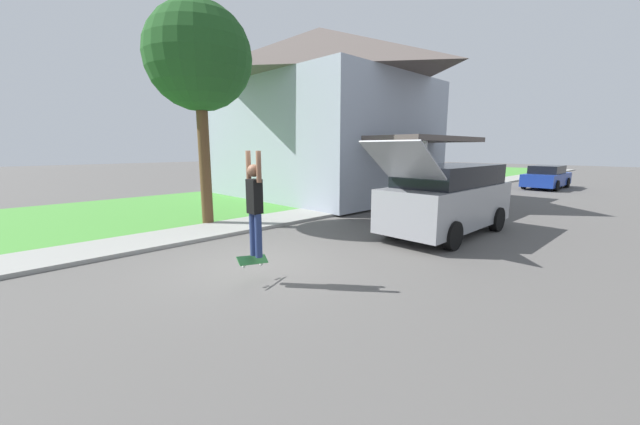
% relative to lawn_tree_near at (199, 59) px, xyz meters
% --- Properties ---
extents(ground_plane, '(120.00, 120.00, 0.00)m').
position_rel_lawn_tree_near_xyz_m(ground_plane, '(4.59, -1.18, -5.23)').
color(ground_plane, '#54514F').
extents(lawn, '(10.00, 80.00, 0.08)m').
position_rel_lawn_tree_near_xyz_m(lawn, '(-3.41, 4.82, -5.19)').
color(lawn, '#478E38').
rests_on(lawn, ground_plane).
extents(sidewalk, '(1.80, 80.00, 0.10)m').
position_rel_lawn_tree_near_xyz_m(sidewalk, '(0.99, 4.82, -5.18)').
color(sidewalk, gray).
rests_on(sidewalk, ground_plane).
extents(house, '(13.02, 8.70, 8.42)m').
position_rel_lawn_tree_near_xyz_m(house, '(-2.87, 7.98, -0.78)').
color(house, '#99A3B2').
rests_on(house, lawn).
extents(lawn_tree_near, '(3.24, 3.24, 6.81)m').
position_rel_lawn_tree_near_xyz_m(lawn_tree_near, '(0.00, 0.00, 0.00)').
color(lawn_tree_near, brown).
rests_on(lawn_tree_near, lawn).
extents(suv_parked, '(2.05, 5.51, 2.70)m').
position_rel_lawn_tree_near_xyz_m(suv_parked, '(6.11, 4.47, -4.15)').
color(suv_parked, gray).
rests_on(suv_parked, ground_plane).
extents(car_down_street, '(1.95, 4.51, 1.44)m').
position_rel_lawn_tree_near_xyz_m(car_down_street, '(4.75, 20.66, -4.52)').
color(car_down_street, navy).
rests_on(car_down_street, ground_plane).
extents(skateboarder, '(0.41, 0.22, 1.93)m').
position_rel_lawn_tree_near_xyz_m(skateboarder, '(5.52, -1.84, -3.68)').
color(skateboarder, navy).
rests_on(skateboarder, ground_plane).
extents(skateboard, '(0.32, 0.74, 0.32)m').
position_rel_lawn_tree_near_xyz_m(skateboard, '(5.39, -1.84, -4.79)').
color(skateboard, '#337F3D').
rests_on(skateboard, ground_plane).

